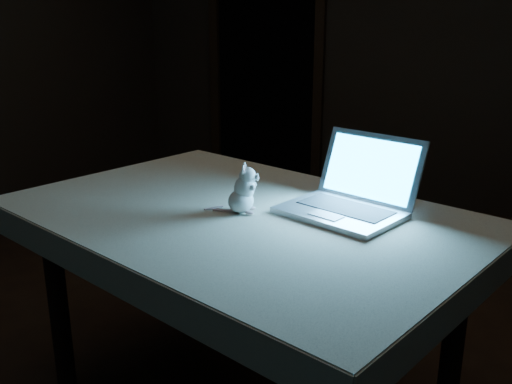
% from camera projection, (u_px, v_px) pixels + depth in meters
% --- Properties ---
extents(floor, '(5.00, 5.00, 0.00)m').
position_uv_depth(floor, '(258.00, 353.00, 2.61)').
color(floor, black).
rests_on(floor, ground).
extents(back_wall, '(4.50, 0.04, 2.60)m').
position_uv_depth(back_wall, '(396.00, 39.00, 4.38)').
color(back_wall, black).
rests_on(back_wall, ground).
extents(doorway, '(1.06, 0.36, 2.13)m').
position_uv_depth(doorway, '(266.00, 65.00, 4.90)').
color(doorway, black).
rests_on(doorway, back_wall).
extents(table, '(1.74, 1.37, 0.81)m').
position_uv_depth(table, '(242.00, 317.00, 2.12)').
color(table, black).
rests_on(table, floor).
extents(tablecloth, '(1.94, 1.69, 0.11)m').
position_uv_depth(tablecloth, '(269.00, 228.00, 1.99)').
color(tablecloth, beige).
rests_on(tablecloth, table).
extents(laptop, '(0.48, 0.45, 0.27)m').
position_uv_depth(laptop, '(341.00, 178.00, 1.92)').
color(laptop, '#A4A3A8').
rests_on(laptop, tablecloth).
extents(plush_mouse, '(0.17, 0.17, 0.17)m').
position_uv_depth(plush_mouse, '(241.00, 189.00, 1.96)').
color(plush_mouse, silver).
rests_on(plush_mouse, tablecloth).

